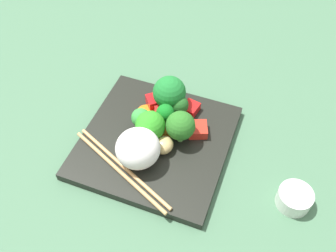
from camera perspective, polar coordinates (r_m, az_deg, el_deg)
name	(u,v)px	position (r cm, az deg, el deg)	size (l,w,h in cm)	color
ground_plane	(156,148)	(66.22, -1.83, -3.27)	(110.00, 110.00, 2.00)	#42694C
square_plate	(156,142)	(64.80, -1.87, -2.36)	(24.00, 24.00, 1.53)	black
rice_mound	(138,148)	(59.33, -4.49, -3.35)	(7.04, 6.86, 6.27)	white
broccoli_floret_0	(167,92)	(65.83, -0.09, 5.03)	(5.73, 5.73, 6.87)	#53963E
broccoli_floret_1	(141,118)	(63.71, -4.05, 1.17)	(3.22, 3.22, 4.52)	#659C3B
broccoli_floret_2	(165,113)	(63.76, -0.41, 1.89)	(3.07, 3.07, 4.72)	#61A243
broccoli_floret_3	(179,105)	(65.50, 1.61, 3.11)	(3.40, 3.40, 4.43)	#70BC50
broccoli_floret_4	(180,126)	(61.43, 1.87, 0.03)	(4.83, 4.83, 5.99)	#5D9F4B
broccoli_floret_5	(150,126)	(61.86, -2.68, -0.04)	(4.95, 4.95, 5.70)	#80B457
carrot_slice_0	(164,132)	(64.65, -0.55, -0.90)	(2.57, 2.57, 0.67)	orange
carrot_slice_1	(185,126)	(65.55, 2.58, -0.05)	(2.07, 2.07, 0.57)	orange
carrot_slice_2	(146,112)	(67.70, -3.29, 2.06)	(3.18, 3.18, 0.51)	orange
pepper_chunk_0	(155,102)	(68.30, -1.97, 3.66)	(2.70, 2.73, 2.03)	red
pepper_chunk_1	(191,108)	(67.67, 3.38, 2.65)	(2.58, 2.83, 1.48)	red
pepper_chunk_2	(198,129)	(64.57, 4.44, -0.51)	(3.12, 3.14, 1.62)	red
pepper_chunk_4	(160,113)	(66.82, -1.21, 2.01)	(2.27, 1.83, 1.61)	red
chicken_piece_0	(164,145)	(61.87, -0.64, -2.85)	(3.38, 3.05, 2.48)	tan
chopstick_pair	(121,169)	(60.85, -6.94, -6.35)	(10.60, 19.43, 0.61)	tan
sauce_cup	(294,198)	(61.29, 18.27, -10.18)	(5.21, 5.21, 2.78)	silver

